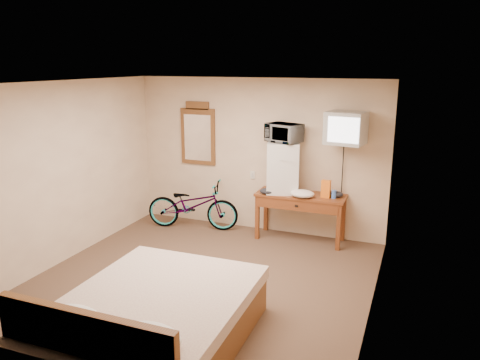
{
  "coord_description": "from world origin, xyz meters",
  "views": [
    {
      "loc": [
        2.48,
        -4.79,
        2.74
      ],
      "look_at": [
        0.24,
        0.9,
        1.19
      ],
      "focal_mm": 35.0,
      "sensor_mm": 36.0,
      "label": 1
    }
  ],
  "objects": [
    {
      "name": "wall_mirror",
      "position": [
        -1.07,
        2.27,
        1.55
      ],
      "size": [
        0.63,
        0.04,
        1.06
      ],
      "color": "brown",
      "rests_on": "room"
    },
    {
      "name": "desk",
      "position": [
        0.81,
        2.0,
        0.63
      ],
      "size": [
        1.38,
        0.54,
        0.75
      ],
      "color": "brown",
      "rests_on": "floor"
    },
    {
      "name": "mini_fridge",
      "position": [
        0.51,
        2.05,
        1.15
      ],
      "size": [
        0.59,
        0.57,
        0.79
      ],
      "color": "silver",
      "rests_on": "desk"
    },
    {
      "name": "microwave",
      "position": [
        0.51,
        2.05,
        1.68
      ],
      "size": [
        0.61,
        0.51,
        0.29
      ],
      "primitive_type": "imported",
      "rotation": [
        0.0,
        0.0,
        -0.36
      ],
      "color": "silver",
      "rests_on": "mini_fridge"
    },
    {
      "name": "bed",
      "position": [
        0.19,
        -1.37,
        0.29
      ],
      "size": [
        1.71,
        2.25,
        0.9
      ],
      "color": "brown",
      "rests_on": "floor"
    },
    {
      "name": "cloth_dark_a",
      "position": [
        0.32,
        1.85,
        0.8
      ],
      "size": [
        0.24,
        0.18,
        0.09
      ],
      "primitive_type": "ellipsoid",
      "color": "black",
      "rests_on": "desk"
    },
    {
      "name": "cloth_dark_b",
      "position": [
        1.35,
        2.06,
        0.8
      ],
      "size": [
        0.21,
        0.17,
        0.09
      ],
      "primitive_type": "ellipsoid",
      "color": "black",
      "rests_on": "desk"
    },
    {
      "name": "blue_cup",
      "position": [
        1.32,
        1.99,
        0.81
      ],
      "size": [
        0.07,
        0.07,
        0.12
      ],
      "primitive_type": "cylinder",
      "color": "#3C6ACD",
      "rests_on": "desk"
    },
    {
      "name": "crt_television",
      "position": [
        1.44,
        2.02,
        1.81
      ],
      "size": [
        0.6,
        0.64,
        0.47
      ],
      "color": "black",
      "rests_on": "room"
    },
    {
      "name": "cloth_cream",
      "position": [
        0.87,
        1.87,
        0.81
      ],
      "size": [
        0.37,
        0.28,
        0.11
      ],
      "primitive_type": "ellipsoid",
      "color": "silver",
      "rests_on": "desk"
    },
    {
      "name": "room",
      "position": [
        -0.0,
        0.0,
        1.25
      ],
      "size": [
        4.6,
        4.64,
        2.5
      ],
      "color": "#4A3325",
      "rests_on": "ground"
    },
    {
      "name": "bicycle",
      "position": [
        -1.0,
        1.89,
        0.41
      ],
      "size": [
        1.63,
        0.83,
        0.82
      ],
      "primitive_type": "imported",
      "rotation": [
        0.0,
        0.0,
        1.77
      ],
      "color": "black",
      "rests_on": "floor"
    },
    {
      "name": "snack_bag",
      "position": [
        1.2,
        1.99,
        0.88
      ],
      "size": [
        0.14,
        0.09,
        0.27
      ],
      "primitive_type": "cube",
      "rotation": [
        0.0,
        0.0,
        -0.08
      ],
      "color": "orange",
      "rests_on": "desk"
    }
  ]
}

